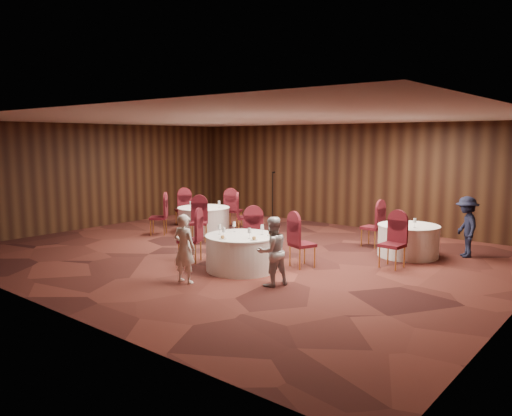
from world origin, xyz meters
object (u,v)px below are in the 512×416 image
Objects in this scene: table_left at (204,220)px; table_right at (408,240)px; table_main at (242,252)px; woman_b at (272,251)px; mic_stand at (273,208)px; woman_a at (184,249)px; man_c at (466,227)px.

table_left and table_right have the same top height.
woman_b reaches higher than table_main.
woman_b is at bearing -31.87° from table_left.
table_main is 1.17× the size of woman_b.
mic_stand is at bearing 121.09° from table_main.
table_left is at bearing -102.59° from woman_b.
woman_a is (-0.21, -1.41, 0.29)m from table_main.
table_left is at bearing -171.51° from table_right.
table_left is 5.73m from woman_b.
woman_b reaches higher than table_right.
woman_a is 1.67m from woman_b.
woman_a is at bearing -37.39° from woman_b.
man_c reaches higher than table_left.
table_main is at bearing -123.03° from table_right.
woman_b is (1.40, 0.92, -0.01)m from woman_a.
woman_a is 1.02× the size of woman_b.
table_main is 4.46m from table_left.
table_main is 1.07× the size of man_c.
table_right is (5.89, 0.88, 0.00)m from table_left.
table_left is 1.08× the size of table_right.
table_right is at bearing -175.48° from woman_b.
table_left is at bearing 145.50° from table_main.
woman_b is 0.92× the size of man_c.
mic_stand is at bearing 163.06° from table_right.
man_c reaches higher than table_right.
woman_b reaches higher than table_left.
woman_b is at bearing -52.61° from mic_stand.
woman_b is 5.13m from man_c.
table_main and table_left have the same top height.
table_left is 0.90× the size of mic_stand.
mic_stand is at bearing 75.01° from table_left.
woman_b is at bearing -104.76° from table_right.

